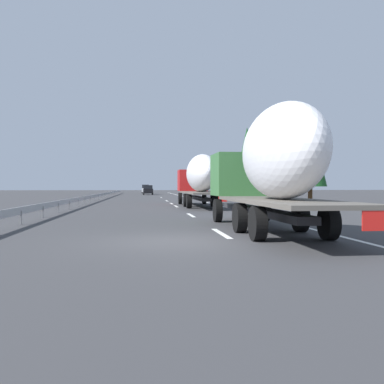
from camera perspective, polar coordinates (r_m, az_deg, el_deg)
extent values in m
plane|color=#38383A|center=(52.92, -5.47, -1.01)|extent=(260.00, 260.00, 0.00)
cube|color=white|center=(15.21, 3.80, -5.37)|extent=(3.20, 0.20, 0.01)
cube|color=white|center=(24.58, -0.14, -3.03)|extent=(3.20, 0.20, 0.01)
cube|color=white|center=(35.46, -2.08, -1.87)|extent=(3.20, 0.20, 0.01)
cube|color=white|center=(41.03, -2.67, -1.51)|extent=(3.20, 0.20, 0.01)
cube|color=white|center=(48.96, -3.29, -1.15)|extent=(3.20, 0.20, 0.01)
cube|color=white|center=(63.67, -4.01, -0.71)|extent=(3.20, 0.20, 0.01)
cube|color=white|center=(58.26, -0.14, -0.84)|extent=(110.00, 0.20, 0.01)
cube|color=#B21919|center=(39.89, 0.03, 1.51)|extent=(2.40, 2.50, 1.90)
cube|color=black|center=(40.99, -0.15, 2.19)|extent=(0.08, 2.12, 0.80)
cube|color=#262628|center=(36.72, 0.59, -0.74)|extent=(11.78, 0.70, 0.24)
cube|color=#59544C|center=(33.53, 1.26, -0.08)|extent=(10.40, 2.50, 0.12)
ellipsoid|color=white|center=(33.60, 1.25, 2.46)|extent=(7.77, 2.20, 2.85)
cube|color=red|center=(28.54, 4.02, -0.71)|extent=(0.04, 0.56, 0.56)
cylinder|color=black|center=(39.79, -1.55, -0.84)|extent=(1.04, 0.30, 1.04)
cylinder|color=black|center=(40.04, 1.59, -0.83)|extent=(1.04, 0.30, 1.04)
cylinder|color=black|center=(34.61, -0.81, -1.08)|extent=(1.04, 0.35, 1.04)
cylinder|color=black|center=(34.90, 2.78, -1.06)|extent=(1.04, 0.35, 1.04)
cylinder|color=black|center=(32.23, -0.40, -1.21)|extent=(1.04, 0.35, 1.04)
cylinder|color=black|center=(32.53, 3.46, -1.20)|extent=(1.04, 0.35, 1.04)
cube|color=#387038|center=(20.16, 6.44, 2.24)|extent=(2.40, 2.50, 1.90)
cube|color=black|center=(21.25, 5.78, 3.51)|extent=(0.08, 2.12, 0.80)
cube|color=#262628|center=(17.38, 8.56, -2.41)|extent=(10.62, 0.70, 0.24)
cube|color=#59544C|center=(14.59, 11.49, -1.17)|extent=(9.15, 2.50, 0.12)
ellipsoid|color=white|center=(14.58, 11.57, 5.15)|extent=(6.03, 2.20, 3.10)
cube|color=red|center=(10.70, 22.57, -3.20)|extent=(0.04, 0.56, 0.56)
cylinder|color=black|center=(19.97, 3.35, -2.42)|extent=(1.04, 0.30, 1.04)
cylinder|color=black|center=(20.46, 9.44, -2.36)|extent=(1.04, 0.30, 1.04)
cylinder|color=black|center=(15.49, 6.23, -3.35)|extent=(1.04, 0.35, 1.04)
cylinder|color=black|center=(16.12, 13.90, -3.20)|extent=(1.04, 0.35, 1.04)
cylinder|color=black|center=(13.17, 8.53, -4.08)|extent=(1.04, 0.35, 1.04)
cylinder|color=black|center=(13.90, 17.35, -3.85)|extent=(1.04, 0.35, 1.04)
cube|color=black|center=(84.31, -5.73, 0.15)|extent=(4.30, 1.85, 0.84)
cube|color=black|center=(83.98, -5.72, 0.66)|extent=(2.36, 1.63, 0.66)
cylinder|color=black|center=(85.64, -6.29, -0.12)|extent=(0.64, 0.22, 0.64)
cylinder|color=black|center=(85.66, -5.19, -0.12)|extent=(0.64, 0.22, 0.64)
cylinder|color=black|center=(82.98, -6.28, -0.15)|extent=(0.64, 0.22, 0.64)
cylinder|color=black|center=(83.00, -5.15, -0.15)|extent=(0.64, 0.22, 0.64)
cube|color=white|center=(100.76, -6.07, 0.25)|extent=(4.14, 1.71, 0.84)
cube|color=black|center=(100.45, -6.07, 0.72)|extent=(2.28, 1.51, 0.82)
cylinder|color=black|center=(102.05, -6.50, 0.02)|extent=(0.64, 0.22, 0.64)
cylinder|color=black|center=(102.06, -5.65, 0.02)|extent=(0.64, 0.22, 0.64)
cylinder|color=black|center=(99.48, -6.50, 0.00)|extent=(0.64, 0.22, 0.64)
cylinder|color=black|center=(99.49, -5.63, 0.00)|extent=(0.64, 0.22, 0.64)
cylinder|color=gray|center=(56.52, 1.28, 0.46)|extent=(0.10, 0.10, 2.67)
cube|color=#2D569E|center=(56.54, 1.28, 2.17)|extent=(0.06, 0.90, 0.70)
cylinder|color=#472D19|center=(37.50, 15.10, -0.53)|extent=(0.36, 0.36, 1.61)
cone|color=#194C1E|center=(37.60, 15.12, 5.07)|extent=(2.69, 2.69, 5.73)
cylinder|color=#472D19|center=(45.58, 7.15, -0.07)|extent=(0.34, 0.34, 1.94)
cone|color=#194C1E|center=(45.69, 7.16, 4.78)|extent=(2.58, 2.58, 5.79)
cylinder|color=#472D19|center=(63.09, 4.14, 0.04)|extent=(0.37, 0.37, 1.68)
cone|color=#194C1E|center=(63.13, 4.14, 2.95)|extent=(3.03, 3.03, 4.74)
cube|color=#9EA0A5|center=(56.13, -11.66, -0.31)|extent=(94.00, 0.06, 0.32)
cube|color=slate|center=(19.82, -21.40, -3.14)|extent=(0.10, 0.10, 0.60)
cube|color=slate|center=(23.78, -18.85, -2.48)|extent=(0.10, 0.10, 0.60)
cube|color=slate|center=(27.78, -17.04, -2.02)|extent=(0.10, 0.10, 0.60)
cube|color=slate|center=(31.80, -15.68, -1.66)|extent=(0.10, 0.10, 0.60)
cube|color=slate|center=(35.84, -14.63, -1.39)|extent=(0.10, 0.10, 0.60)
cube|color=slate|center=(39.89, -13.80, -1.17)|extent=(0.10, 0.10, 0.60)
cube|color=slate|center=(43.94, -13.11, -0.99)|extent=(0.10, 0.10, 0.60)
cube|color=slate|center=(48.00, -12.55, -0.85)|extent=(0.10, 0.10, 0.60)
cube|color=slate|center=(52.07, -12.07, -0.72)|extent=(0.10, 0.10, 0.60)
cube|color=slate|center=(56.13, -11.66, -0.61)|extent=(0.10, 0.10, 0.60)
cube|color=slate|center=(60.20, -11.31, -0.52)|extent=(0.10, 0.10, 0.60)
cube|color=slate|center=(64.28, -11.00, -0.44)|extent=(0.10, 0.10, 0.60)
cube|color=slate|center=(68.35, -10.72, -0.37)|extent=(0.10, 0.10, 0.60)
cube|color=slate|center=(72.43, -10.48, -0.31)|extent=(0.10, 0.10, 0.60)
cube|color=slate|center=(76.50, -10.27, -0.25)|extent=(0.10, 0.10, 0.60)
cube|color=slate|center=(80.58, -10.07, -0.20)|extent=(0.10, 0.10, 0.60)
cube|color=slate|center=(84.66, -9.90, -0.15)|extent=(0.10, 0.10, 0.60)
cube|color=slate|center=(88.74, -9.74, -0.11)|extent=(0.10, 0.10, 0.60)
cube|color=slate|center=(92.82, -9.59, -0.07)|extent=(0.10, 0.10, 0.60)
cube|color=slate|center=(96.90, -9.46, -0.04)|extent=(0.10, 0.10, 0.60)
cube|color=slate|center=(100.98, -9.34, -0.01)|extent=(0.10, 0.10, 0.60)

